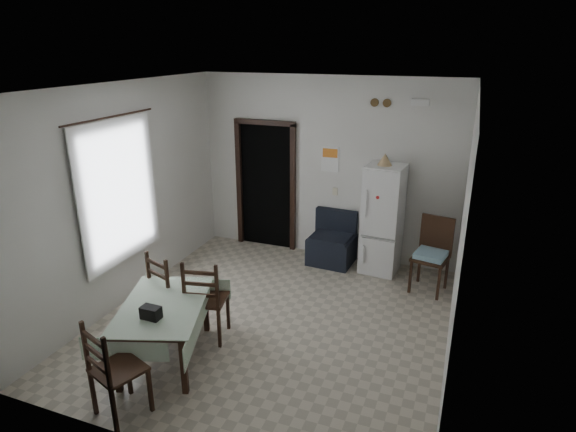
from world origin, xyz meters
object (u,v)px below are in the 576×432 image
(corner_chair, at_px, (431,256))
(dining_chair_far_left, at_px, (173,289))
(fridge, at_px, (383,219))
(dining_chair_far_right, at_px, (207,298))
(dining_chair_near_head, at_px, (118,368))
(dining_table, at_px, (165,332))
(navy_seat, at_px, (332,239))

(corner_chair, xyz_separation_m, dining_chair_far_left, (-2.86, -2.06, -0.02))
(fridge, height_order, dining_chair_far_left, fridge)
(dining_chair_far_right, xyz_separation_m, dining_chair_near_head, (-0.13, -1.41, -0.02))
(corner_chair, distance_m, dining_table, 3.70)
(fridge, relative_size, dining_table, 1.28)
(navy_seat, xyz_separation_m, corner_chair, (1.54, -0.42, 0.12))
(fridge, bearing_deg, dining_table, -115.16)
(dining_table, bearing_deg, dining_chair_far_left, 96.15)
(corner_chair, height_order, dining_table, corner_chair)
(corner_chair, bearing_deg, navy_seat, 176.39)
(navy_seat, relative_size, dining_chair_far_right, 0.78)
(fridge, distance_m, corner_chair, 0.93)
(navy_seat, bearing_deg, dining_chair_near_head, -99.66)
(dining_chair_far_right, bearing_deg, dining_chair_far_left, -18.03)
(corner_chair, bearing_deg, dining_table, -122.59)
(dining_table, bearing_deg, fridge, 40.56)
(dining_table, xyz_separation_m, dining_chair_far_right, (0.23, 0.54, 0.19))
(dining_chair_near_head, bearing_deg, dining_table, -63.32)
(navy_seat, xyz_separation_m, dining_chair_far_left, (-1.31, -2.48, 0.10))
(navy_seat, height_order, dining_chair_far_right, dining_chair_far_right)
(fridge, distance_m, dining_table, 3.60)
(dining_chair_far_left, bearing_deg, corner_chair, -124.06)
(fridge, xyz_separation_m, dining_chair_far_right, (-1.59, -2.53, -0.31))
(fridge, distance_m, dining_chair_near_head, 4.31)
(dining_chair_far_left, relative_size, dining_chair_far_right, 0.98)
(corner_chair, height_order, dining_chair_far_left, corner_chair)
(corner_chair, xyz_separation_m, dining_chair_near_head, (-2.48, -3.52, -0.03))
(fridge, height_order, dining_chair_far_right, fridge)
(dining_chair_far_right, relative_size, dining_chair_near_head, 1.03)
(dining_table, relative_size, dining_chair_near_head, 1.29)
(dining_table, height_order, dining_chair_near_head, dining_chair_near_head)
(dining_chair_far_left, bearing_deg, dining_table, 135.14)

